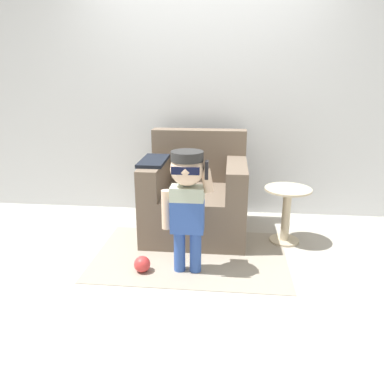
% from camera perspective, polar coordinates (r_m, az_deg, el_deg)
% --- Properties ---
extents(ground_plane, '(10.00, 10.00, 0.00)m').
position_cam_1_polar(ground_plane, '(3.64, 0.78, -6.53)').
color(ground_plane, '#ADA89E').
extents(wall_back, '(10.00, 0.05, 2.60)m').
position_cam_1_polar(wall_back, '(4.02, 1.80, 14.94)').
color(wall_back, silver).
rests_on(wall_back, ground_plane).
extents(armchair, '(0.96, 0.90, 0.96)m').
position_cam_1_polar(armchair, '(3.60, 0.59, -0.81)').
color(armchair, '#6B5B4C').
rests_on(armchair, ground_plane).
extents(person_child, '(0.39, 0.29, 0.96)m').
position_cam_1_polar(person_child, '(2.76, -0.77, -0.27)').
color(person_child, '#3356AD').
rests_on(person_child, ground_plane).
extents(side_table, '(0.42, 0.42, 0.51)m').
position_cam_1_polar(side_table, '(3.49, 14.20, -2.66)').
color(side_table, beige).
rests_on(side_table, ground_plane).
extents(rug, '(1.61, 1.07, 0.01)m').
position_cam_1_polar(rug, '(3.25, -0.21, -9.59)').
color(rug, '#9E9384').
rests_on(rug, ground_plane).
extents(toy_ball, '(0.13, 0.13, 0.13)m').
position_cam_1_polar(toy_ball, '(3.00, -7.60, -10.85)').
color(toy_ball, '#D13838').
rests_on(toy_ball, ground_plane).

